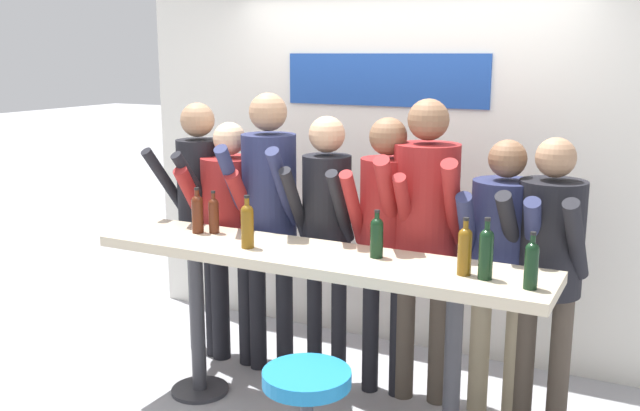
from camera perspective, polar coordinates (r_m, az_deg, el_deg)
back_wall at (r=5.09m, az=6.59°, el=4.28°), size 4.22×0.12×2.82m
tasting_table at (r=3.99m, az=-0.54°, el=-5.95°), size 2.62×0.54×1.02m
person_far_left at (r=4.94m, az=-9.64°, el=0.57°), size 0.43×0.57×1.77m
person_left at (r=4.79m, az=-7.16°, el=-1.01°), size 0.49×0.57×1.66m
person_center_left at (r=4.59m, az=-4.12°, el=0.32°), size 0.47×0.60×1.86m
person_center at (r=4.43m, az=0.50°, el=-1.05°), size 0.40×0.53×1.73m
person_center_right at (r=4.29m, az=5.30°, el=-1.57°), size 0.42×0.55×1.73m
person_right at (r=4.22m, az=8.39°, el=-1.08°), size 0.51×0.62×1.85m
person_far_right at (r=4.16m, az=14.38°, el=-3.48°), size 0.47×0.55×1.63m
person_rightmost at (r=4.09m, az=17.83°, el=-3.65°), size 0.47×0.56×1.66m
wine_bottle_0 at (r=3.46m, az=16.57°, el=-4.42°), size 0.07×0.07×0.27m
wine_bottle_1 at (r=3.59m, az=11.51°, el=-3.41°), size 0.07×0.07×0.29m
wine_bottle_2 at (r=4.02m, az=-5.84°, el=-1.47°), size 0.07×0.07×0.30m
wine_bottle_3 at (r=4.41m, az=-9.78°, el=-0.51°), size 0.07×0.07×0.28m
wine_bottle_4 at (r=3.83m, az=4.56°, el=-2.40°), size 0.07×0.07×0.26m
wine_bottle_5 at (r=3.54m, az=13.15°, el=-3.59°), size 0.07×0.07×0.31m
wine_bottle_6 at (r=4.39m, az=-8.50°, el=-0.65°), size 0.06×0.06×0.26m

